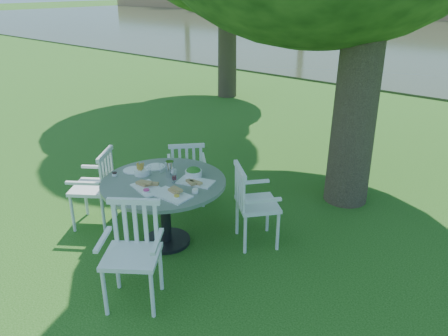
{
  "coord_description": "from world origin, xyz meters",
  "views": [
    {
      "loc": [
        3.08,
        -3.51,
        2.89
      ],
      "look_at": [
        0.0,
        0.2,
        0.85
      ],
      "focal_mm": 35.0,
      "sensor_mm": 36.0,
      "label": 1
    }
  ],
  "objects": [
    {
      "name": "tableware",
      "position": [
        -0.34,
        -0.42,
        0.85
      ],
      "size": [
        1.18,
        0.84,
        0.19
      ],
      "color": "white",
      "rests_on": "table"
    },
    {
      "name": "chair_ne",
      "position": [
        0.42,
        0.16,
        0.58
      ],
      "size": [
        0.68,
        0.68,
        0.98
      ],
      "rotation": [
        0.0,
        0.0,
        -3.83
      ],
      "color": "white",
      "rests_on": "ground"
    },
    {
      "name": "chair_nw",
      "position": [
        -0.83,
        0.4,
        0.56
      ],
      "size": [
        0.65,
        0.65,
        0.94
      ],
      "rotation": [
        0.0,
        0.0,
        -2.32
      ],
      "color": "white",
      "rests_on": "ground"
    },
    {
      "name": "chair_sw",
      "position": [
        -1.31,
        -0.69,
        0.59
      ],
      "size": [
        0.68,
        0.68,
        1.0
      ],
      "rotation": [
        0.0,
        0.0,
        -0.96
      ],
      "color": "white",
      "rests_on": "ground"
    },
    {
      "name": "table",
      "position": [
        -0.34,
        -0.47,
        0.66
      ],
      "size": [
        1.43,
        1.43,
        0.82
      ],
      "color": "black",
      "rests_on": "ground"
    },
    {
      "name": "ground",
      "position": [
        0.0,
        0.0,
        0.0
      ],
      "size": [
        140.0,
        140.0,
        0.0
      ],
      "primitive_type": "plane",
      "color": "#14400D",
      "rests_on": "ground"
    },
    {
      "name": "chair_se",
      "position": [
        0.14,
        -1.33,
        0.6
      ],
      "size": [
        0.7,
        0.69,
        1.01
      ],
      "rotation": [
        0.0,
        0.0,
        0.63
      ],
      "color": "white",
      "rests_on": "ground"
    }
  ]
}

